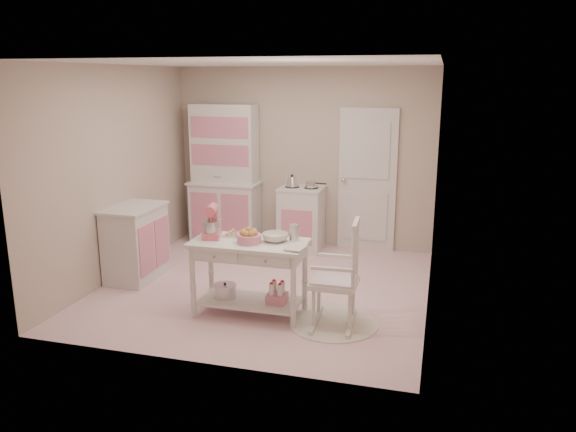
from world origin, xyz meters
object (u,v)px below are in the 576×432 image
object	(u,v)px
rocking_chair	(334,273)
hutch	(224,175)
stove	(301,219)
base_cabinet	(136,243)
work_table	(250,278)
stand_mixer	(211,222)
bread_basket	(249,239)

from	to	relation	value
rocking_chair	hutch	bearing A→B (deg)	127.89
stove	base_cabinet	world-z (taller)	same
base_cabinet	work_table	size ratio (longest dim) A/B	0.77
stand_mixer	base_cabinet	bearing A→B (deg)	140.83
stove	stand_mixer	xyz separation A→B (m)	(-0.38, -2.36, 0.51)
rocking_chair	bread_basket	xyz separation A→B (m)	(-0.89, -0.03, 0.30)
stove	stand_mixer	bearing A→B (deg)	-99.22
hutch	stove	bearing A→B (deg)	-2.39
work_table	hutch	bearing A→B (deg)	116.94
hutch	stand_mixer	bearing A→B (deg)	-71.31
base_cabinet	stand_mixer	distance (m)	1.53
hutch	rocking_chair	xyz separation A→B (m)	(2.14, -2.45, -0.49)
work_table	stand_mixer	distance (m)	0.71
stove	work_table	size ratio (longest dim) A/B	0.77
stove	stand_mixer	distance (m)	2.45
rocking_chair	stand_mixer	bearing A→B (deg)	175.13
base_cabinet	stand_mixer	size ratio (longest dim) A/B	2.71
hutch	rocking_chair	size ratio (longest dim) A/B	1.89
hutch	stand_mixer	world-z (taller)	hutch
hutch	work_table	distance (m)	2.80
rocking_chair	work_table	bearing A→B (deg)	175.66
rocking_chair	stand_mixer	distance (m)	1.39
work_table	stand_mixer	bearing A→B (deg)	177.27
stove	bread_basket	xyz separation A→B (m)	(0.06, -2.43, 0.39)
rocking_chair	stove	bearing A→B (deg)	108.16
rocking_chair	bread_basket	size ratio (longest dim) A/B	4.40
stove	rocking_chair	xyz separation A→B (m)	(0.94, -2.40, 0.09)
hutch	bread_basket	size ratio (longest dim) A/B	8.32
stove	work_table	bearing A→B (deg)	-89.12
stove	rocking_chair	bearing A→B (deg)	-68.56
base_cabinet	bread_basket	xyz separation A→B (m)	(1.74, -0.70, 0.39)
hutch	base_cabinet	size ratio (longest dim) A/B	2.26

